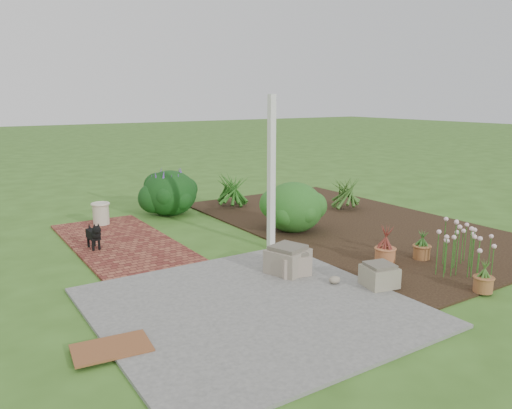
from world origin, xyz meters
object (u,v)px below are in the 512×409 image
stone_trough_near (379,276)px  evergreen_shrub (293,206)px  cream_ceramic_urn (101,214)px  black_dog (94,234)px

stone_trough_near → evergreen_shrub: evergreen_shrub is taller
cream_ceramic_urn → stone_trough_near: bearing=-67.8°
black_dog → cream_ceramic_urn: size_ratio=1.18×
black_dog → cream_ceramic_urn: bearing=67.5°
cream_ceramic_urn → black_dog: bearing=-109.7°
stone_trough_near → cream_ceramic_urn: bearing=112.2°
black_dog → stone_trough_near: bearing=-56.6°
cream_ceramic_urn → evergreen_shrub: size_ratio=0.37×
stone_trough_near → cream_ceramic_urn: (-2.13, 5.20, 0.07)m
black_dog → cream_ceramic_urn: 1.64m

